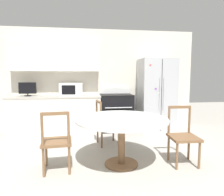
# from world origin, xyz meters

# --- Properties ---
(ground_plane) EXTENTS (14.00, 14.00, 0.00)m
(ground_plane) POSITION_xyz_m (0.00, 0.00, 0.00)
(ground_plane) COLOR #B2ADA3
(back_wall) EXTENTS (5.20, 0.44, 2.60)m
(back_wall) POSITION_xyz_m (-0.30, 2.59, 1.45)
(back_wall) COLOR silver
(back_wall) RESTS_ON ground_plane
(kitchen_counter) EXTENTS (2.22, 0.64, 0.90)m
(kitchen_counter) POSITION_xyz_m (-1.10, 2.29, 0.45)
(kitchen_counter) COLOR silver
(kitchen_counter) RESTS_ON ground_plane
(refrigerator) EXTENTS (0.87, 0.75, 1.82)m
(refrigerator) POSITION_xyz_m (1.46, 2.22, 0.91)
(refrigerator) COLOR #B2B5BA
(refrigerator) RESTS_ON ground_plane
(oven_range) EXTENTS (0.80, 0.68, 1.08)m
(oven_range) POSITION_xyz_m (0.42, 2.26, 0.47)
(oven_range) COLOR black
(oven_range) RESTS_ON ground_plane
(microwave) EXTENTS (0.55, 0.37, 0.31)m
(microwave) POSITION_xyz_m (-0.71, 2.29, 1.06)
(microwave) COLOR white
(microwave) RESTS_ON kitchen_counter
(countertop_tv) EXTENTS (0.40, 0.16, 0.33)m
(countertop_tv) POSITION_xyz_m (-1.75, 2.32, 1.08)
(countertop_tv) COLOR black
(countertop_tv) RESTS_ON kitchen_counter
(dining_table) EXTENTS (1.42, 1.42, 0.74)m
(dining_table) POSITION_xyz_m (0.17, 0.22, 0.62)
(dining_table) COLOR white
(dining_table) RESTS_ON ground_plane
(dining_chair_far) EXTENTS (0.48, 0.48, 0.90)m
(dining_chair_far) POSITION_xyz_m (0.04, 1.18, 0.43)
(dining_chair_far) COLOR brown
(dining_chair_far) RESTS_ON ground_plane
(dining_chair_left) EXTENTS (0.45, 0.45, 0.90)m
(dining_chair_left) POSITION_xyz_m (-0.80, 0.14, 0.43)
(dining_chair_left) COLOR brown
(dining_chair_left) RESTS_ON ground_plane
(dining_chair_right) EXTENTS (0.44, 0.44, 0.90)m
(dining_chair_right) POSITION_xyz_m (1.13, 0.13, 0.43)
(dining_chair_right) COLOR brown
(dining_chair_right) RESTS_ON ground_plane
(candle_glass) EXTENTS (0.08, 0.08, 0.08)m
(candle_glass) POSITION_xyz_m (0.19, -0.13, 0.77)
(candle_glass) COLOR silver
(candle_glass) RESTS_ON dining_table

